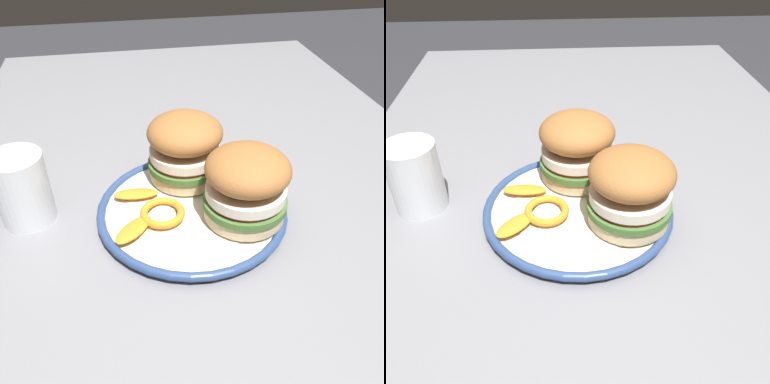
# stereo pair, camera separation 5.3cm
# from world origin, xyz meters

# --- Properties ---
(dining_table) EXTENTS (1.34, 0.83, 0.77)m
(dining_table) POSITION_xyz_m (0.00, 0.00, 0.66)
(dining_table) COLOR gray
(dining_table) RESTS_ON ground
(dinner_plate) EXTENTS (0.26, 0.26, 0.02)m
(dinner_plate) POSITION_xyz_m (-0.06, 0.04, 0.78)
(dinner_plate) COLOR silver
(dinner_plate) RESTS_ON dining_table
(sandwich_half_left) EXTENTS (0.15, 0.15, 0.10)m
(sandwich_half_left) POSITION_xyz_m (0.01, 0.04, 0.84)
(sandwich_half_left) COLOR beige
(sandwich_half_left) RESTS_ON dinner_plate
(sandwich_half_right) EXTENTS (0.15, 0.15, 0.10)m
(sandwich_half_right) POSITION_xyz_m (-0.09, -0.02, 0.84)
(sandwich_half_right) COLOR beige
(sandwich_half_right) RESTS_ON dinner_plate
(orange_peel_curled) EXTENTS (0.08, 0.08, 0.01)m
(orange_peel_curled) POSITION_xyz_m (-0.07, 0.09, 0.79)
(orange_peel_curled) COLOR orange
(orange_peel_curled) RESTS_ON dinner_plate
(orange_peel_strip_long) EXTENTS (0.03, 0.07, 0.01)m
(orange_peel_strip_long) POSITION_xyz_m (-0.02, 0.12, 0.79)
(orange_peel_strip_long) COLOR orange
(orange_peel_strip_long) RESTS_ON dinner_plate
(orange_peel_strip_short) EXTENTS (0.06, 0.06, 0.01)m
(orange_peel_strip_short) POSITION_xyz_m (-0.10, 0.13, 0.79)
(orange_peel_strip_short) COLOR orange
(orange_peel_strip_short) RESTS_ON dinner_plate
(drinking_glass) EXTENTS (0.07, 0.07, 0.10)m
(drinking_glass) POSITION_xyz_m (-0.02, 0.27, 0.81)
(drinking_glass) COLOR white
(drinking_glass) RESTS_ON dining_table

